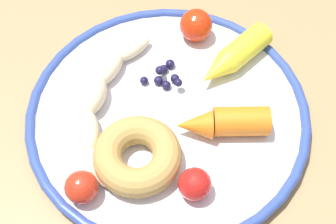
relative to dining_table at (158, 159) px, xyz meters
name	(u,v)px	position (x,y,z in m)	size (l,w,h in m)	color
dining_table	(158,159)	(0.00, 0.00, 0.00)	(1.27, 0.76, 0.71)	#96774E
plate	(168,113)	(0.01, 0.02, 0.09)	(0.34, 0.34, 0.02)	silver
banana	(101,99)	(-0.07, 0.00, 0.11)	(0.09, 0.22, 0.03)	beige
carrot_orange	(223,122)	(0.07, 0.02, 0.11)	(0.11, 0.07, 0.03)	orange
carrot_yellow	(234,57)	(0.06, 0.11, 0.11)	(0.08, 0.11, 0.03)	yellow
donut	(139,156)	(0.00, -0.06, 0.11)	(0.10, 0.10, 0.03)	#AF8947
blueberry_pile	(165,76)	(-0.01, 0.06, 0.10)	(0.05, 0.05, 0.02)	#191638
tomato_near	(81,187)	(-0.04, -0.11, 0.11)	(0.04, 0.04, 0.04)	red
tomato_mid	(195,184)	(0.07, -0.07, 0.11)	(0.04, 0.04, 0.04)	red
tomato_far	(194,25)	(0.00, 0.14, 0.12)	(0.04, 0.04, 0.04)	red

